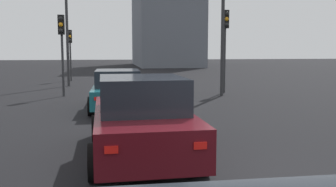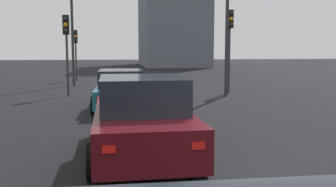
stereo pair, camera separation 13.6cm
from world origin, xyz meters
TOP-DOWN VIEW (x-y plane):
  - car_teal_right_lead at (8.14, 1.83)m, footprint 4.63×2.07m
  - car_maroon_right_second at (1.83, 1.55)m, footprint 4.41×2.09m
  - traffic_light_near_left at (21.24, 4.69)m, footprint 0.33×0.30m
  - traffic_light_near_right at (12.36, -3.70)m, footprint 0.32×0.30m
  - traffic_light_far_left at (12.27, 4.24)m, footprint 0.32×0.29m
  - street_lamp_kerbside at (11.26, -3.19)m, footprint 0.56×0.36m
  - street_lamp_far at (17.37, 4.48)m, footprint 0.56×0.36m
  - building_facade_left at (45.87, -6.00)m, footprint 15.75×8.07m

SIDE VIEW (x-z plane):
  - car_teal_right_lead at x=8.14m, z-range -0.02..1.44m
  - car_maroon_right_second at x=1.83m, z-range -0.04..1.61m
  - traffic_light_near_left at x=21.24m, z-range 0.80..4.37m
  - traffic_light_far_left at x=12.27m, z-range 0.84..4.62m
  - traffic_light_near_right at x=12.36m, z-range 0.91..5.06m
  - street_lamp_kerbside at x=11.26m, z-range 0.63..7.08m
  - street_lamp_far at x=17.37m, z-range 0.67..9.05m
  - building_facade_left at x=45.87m, z-range 0.00..17.73m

